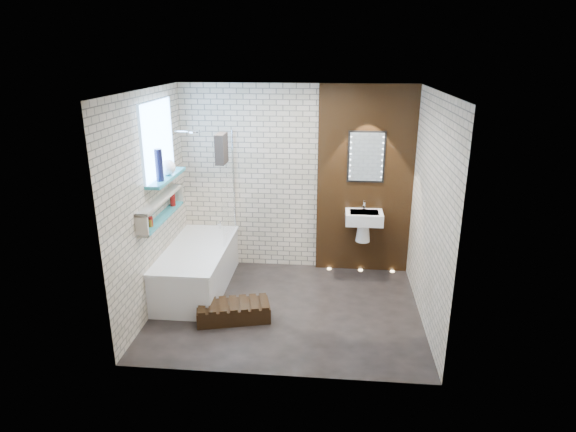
# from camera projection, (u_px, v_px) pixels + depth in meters

# --- Properties ---
(ground) EXTENTS (3.20, 3.20, 0.00)m
(ground) POSITION_uv_depth(u_px,v_px,m) (287.00, 309.00, 5.99)
(ground) COLOR black
(ground) RESTS_ON ground
(room_shell) EXTENTS (3.24, 3.20, 2.60)m
(room_shell) POSITION_uv_depth(u_px,v_px,m) (287.00, 208.00, 5.58)
(room_shell) COLOR #B6AB91
(room_shell) RESTS_ON ground
(walnut_panel) EXTENTS (1.30, 0.06, 2.60)m
(walnut_panel) POSITION_uv_depth(u_px,v_px,m) (365.00, 182.00, 6.69)
(walnut_panel) COLOR black
(walnut_panel) RESTS_ON ground
(clerestory_window) EXTENTS (0.18, 1.00, 0.94)m
(clerestory_window) POSITION_uv_depth(u_px,v_px,m) (159.00, 147.00, 5.85)
(clerestory_window) COLOR #7FADE0
(clerestory_window) RESTS_ON room_shell
(display_niche) EXTENTS (0.14, 1.30, 0.26)m
(display_niche) POSITION_uv_depth(u_px,v_px,m) (162.00, 208.00, 5.89)
(display_niche) COLOR teal
(display_niche) RESTS_ON room_shell
(bathtub) EXTENTS (0.79, 1.74, 0.70)m
(bathtub) POSITION_uv_depth(u_px,v_px,m) (198.00, 268.00, 6.43)
(bathtub) COLOR white
(bathtub) RESTS_ON ground
(bath_screen) EXTENTS (0.01, 0.78, 1.40)m
(bath_screen) POSITION_uv_depth(u_px,v_px,m) (228.00, 187.00, 6.50)
(bath_screen) COLOR white
(bath_screen) RESTS_ON bathtub
(towel) EXTENTS (0.11, 0.28, 0.37)m
(towel) POSITION_uv_depth(u_px,v_px,m) (221.00, 149.00, 6.04)
(towel) COLOR black
(towel) RESTS_ON bath_screen
(shower_head) EXTENTS (0.18, 0.18, 0.02)m
(shower_head) POSITION_uv_depth(u_px,v_px,m) (194.00, 132.00, 6.36)
(shower_head) COLOR silver
(shower_head) RESTS_ON room_shell
(washbasin) EXTENTS (0.50, 0.36, 0.58)m
(washbasin) POSITION_uv_depth(u_px,v_px,m) (364.00, 222.00, 6.67)
(washbasin) COLOR white
(washbasin) RESTS_ON walnut_panel
(led_mirror) EXTENTS (0.50, 0.02, 0.70)m
(led_mirror) POSITION_uv_depth(u_px,v_px,m) (366.00, 157.00, 6.54)
(led_mirror) COLOR black
(led_mirror) RESTS_ON walnut_panel
(walnut_step) EXTENTS (0.91, 0.57, 0.19)m
(walnut_step) POSITION_uv_depth(u_px,v_px,m) (233.00, 312.00, 5.73)
(walnut_step) COLOR black
(walnut_step) RESTS_ON ground
(niche_bottles) EXTENTS (0.07, 0.86, 0.17)m
(niche_bottles) POSITION_uv_depth(u_px,v_px,m) (167.00, 206.00, 6.08)
(niche_bottles) COLOR #9C6318
(niche_bottles) RESTS_ON display_niche
(sill_vases) EXTENTS (0.19, 0.43, 0.38)m
(sill_vases) POSITION_uv_depth(u_px,v_px,m) (166.00, 167.00, 5.89)
(sill_vases) COLOR teal
(sill_vases) RESTS_ON clerestory_window
(floor_uplights) EXTENTS (0.96, 0.06, 0.01)m
(floor_uplights) POSITION_uv_depth(u_px,v_px,m) (361.00, 270.00, 7.04)
(floor_uplights) COLOR #FFD899
(floor_uplights) RESTS_ON ground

